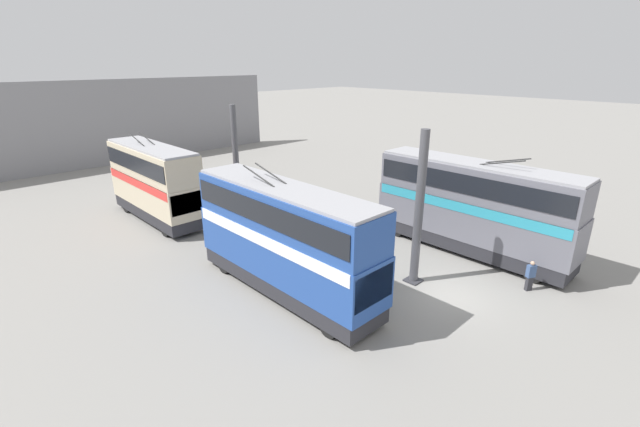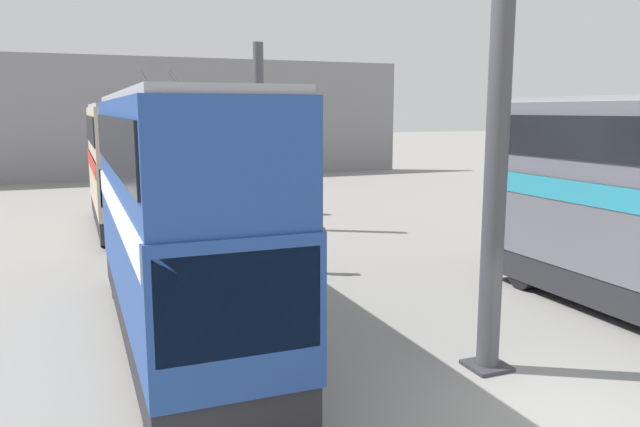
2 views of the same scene
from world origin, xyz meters
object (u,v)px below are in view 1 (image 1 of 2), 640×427
Objects in this scene: person_aisle_midway at (303,227)px; bus_right_near at (285,234)px; oil_drum at (255,188)px; person_by_left_row at (530,275)px; bus_left_far at (473,202)px; person_by_right_row at (296,245)px; bus_right_far at (154,178)px.

bus_right_near is at bearing 140.06° from person_aisle_midway.
person_aisle_midway is at bearing 159.94° from oil_drum.
bus_right_near is at bearing -106.07° from person_by_left_row.
person_by_right_row is (6.04, 8.12, -2.08)m from bus_left_far.
bus_right_near is (3.84, 10.71, 0.00)m from bus_left_far.
person_aisle_midway is (12.37, 3.74, 0.06)m from person_by_left_row.
person_by_right_row reaches higher than oil_drum.
oil_drum is (18.49, 1.99, -2.61)m from bus_left_far.
person_by_left_row is 12.93m from person_aisle_midway.
bus_right_near is 12.56× the size of oil_drum.
oil_drum is (12.45, -6.13, -0.53)m from person_by_right_row.
bus_right_near is 6.48× the size of person_aisle_midway.
person_aisle_midway is at bearing 35.86° from bus_left_far.
bus_right_near is 17.25m from oil_drum.
person_by_left_row is at bearing -153.73° from person_aisle_midway.
person_by_right_row is 2.09× the size of oil_drum.
bus_left_far is at bearing -149.08° from bus_right_far.
person_aisle_midway reaches higher than person_by_left_row.
bus_right_near is 1.15× the size of bus_right_far.
bus_right_far reaches higher than oil_drum.
bus_left_far is 6.88× the size of person_aisle_midway.
person_aisle_midway is (-9.84, -4.90, -2.11)m from bus_right_far.
bus_left_far is 18.78m from oil_drum.
bus_left_far is at bearing -178.20° from person_by_left_row.
person_by_right_row is 1.08× the size of person_aisle_midway.
bus_right_far is at bearing 30.92° from bus_left_far.
person_by_right_row is (2.21, -2.59, -2.08)m from bus_right_near.
person_by_right_row reaches higher than person_aisle_midway.
bus_right_far reaches higher than person_aisle_midway.
bus_right_far is 5.24× the size of person_by_right_row.
person_aisle_midway is at bearing -153.54° from bus_right_far.
person_by_right_row reaches higher than person_by_left_row.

